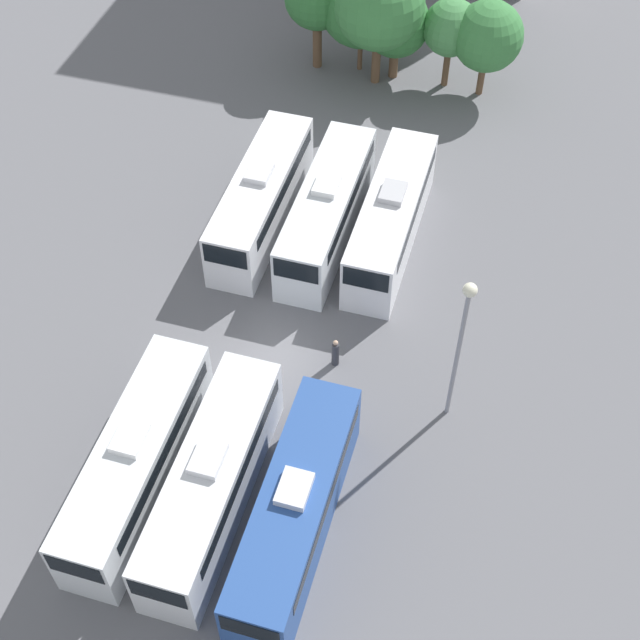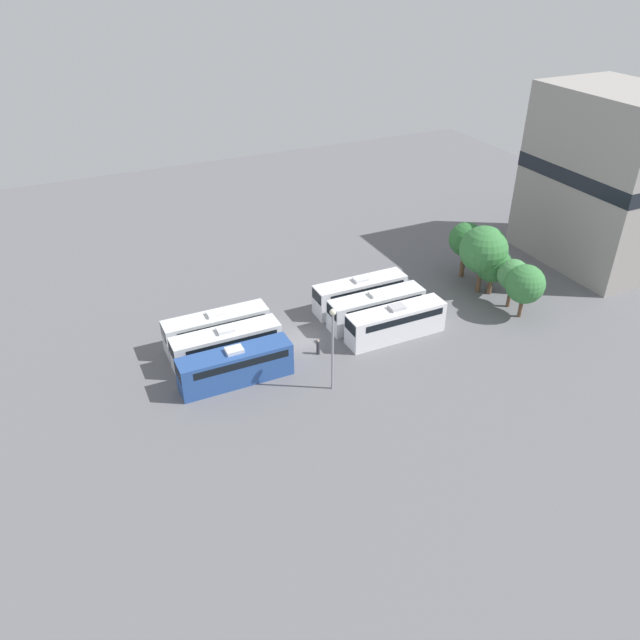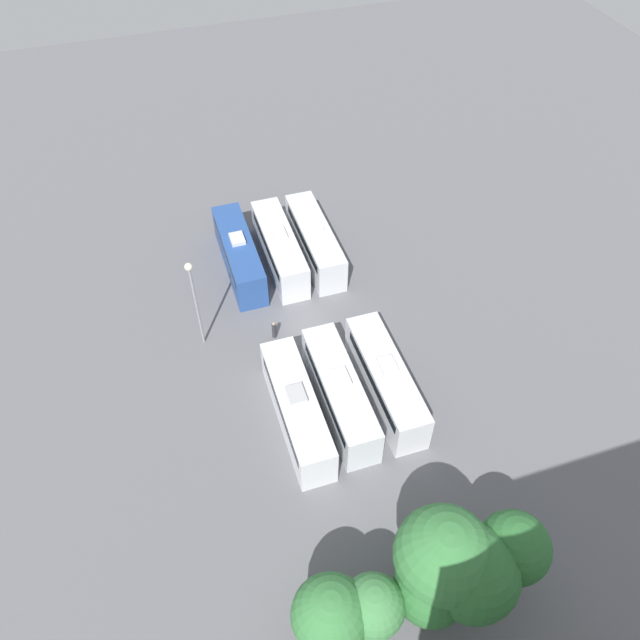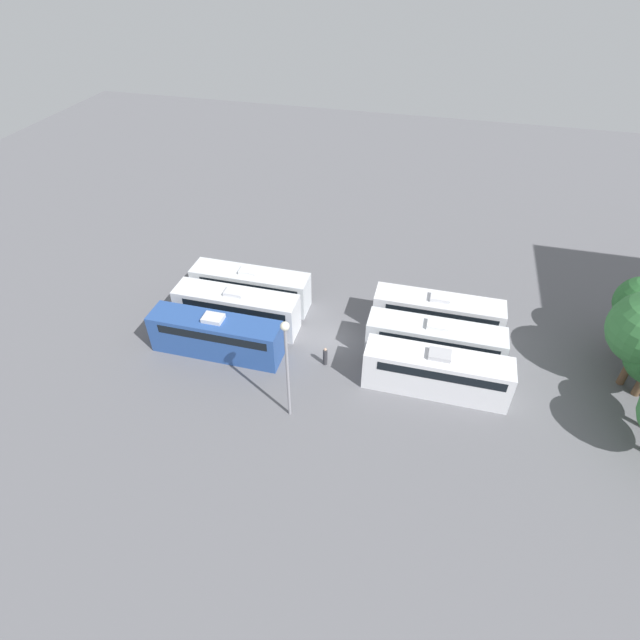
% 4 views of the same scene
% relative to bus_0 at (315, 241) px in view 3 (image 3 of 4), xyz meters
% --- Properties ---
extents(ground_plane, '(124.96, 124.96, 0.00)m').
position_rel_bus_0_xyz_m(ground_plane, '(3.35, 8.30, -1.85)').
color(ground_plane, slate).
extents(bus_0, '(2.60, 10.71, 3.71)m').
position_rel_bus_0_xyz_m(bus_0, '(0.00, 0.00, 0.00)').
color(bus_0, silver).
rests_on(bus_0, ground_plane).
extents(bus_1, '(2.60, 10.71, 3.71)m').
position_rel_bus_0_xyz_m(bus_1, '(3.32, -0.02, 0.00)').
color(bus_1, silver).
rests_on(bus_1, ground_plane).
extents(bus_2, '(2.60, 10.71, 3.71)m').
position_rel_bus_0_xyz_m(bus_2, '(6.97, -0.33, 0.00)').
color(bus_2, '#284C93').
rests_on(bus_2, ground_plane).
extents(bus_3, '(2.60, 10.71, 3.71)m').
position_rel_bus_0_xyz_m(bus_3, '(-0.23, 16.66, 0.00)').
color(bus_3, silver).
rests_on(bus_3, ground_plane).
extents(bus_4, '(2.60, 10.71, 3.71)m').
position_rel_bus_0_xyz_m(bus_4, '(3.36, 16.71, 0.00)').
color(bus_4, silver).
rests_on(bus_4, ground_plane).
extents(bus_5, '(2.60, 10.71, 3.71)m').
position_rel_bus_0_xyz_m(bus_5, '(6.71, 17.12, 0.00)').
color(bus_5, white).
rests_on(bus_5, ground_plane).
extents(worker_person, '(0.36, 0.36, 1.67)m').
position_rel_bus_0_xyz_m(worker_person, '(6.16, 8.48, -1.07)').
color(worker_person, '#333338').
rests_on(worker_person, ground_plane).
extents(light_pole, '(0.60, 0.60, 8.56)m').
position_rel_bus_0_xyz_m(light_pole, '(11.78, 7.27, 3.88)').
color(light_pole, gray).
rests_on(light_pole, ground_plane).
extents(tree_0, '(4.10, 4.10, 6.96)m').
position_rel_bus_0_xyz_m(tree_0, '(-1.55, 31.58, 3.01)').
color(tree_0, brown).
rests_on(tree_0, ground_plane).
extents(tree_1, '(5.31, 5.31, 7.23)m').
position_rel_bus_0_xyz_m(tree_1, '(1.17, 32.01, 2.72)').
color(tree_1, brown).
rests_on(tree_1, ground_plane).
extents(tree_2, '(5.50, 5.50, 8.14)m').
position_rel_bus_0_xyz_m(tree_2, '(2.47, 30.97, 3.52)').
color(tree_2, brown).
rests_on(tree_2, ground_plane).
extents(tree_3, '(4.15, 4.15, 5.84)m').
position_rel_bus_0_xyz_m(tree_3, '(3.43, 31.84, 1.89)').
color(tree_3, brown).
rests_on(tree_3, ground_plane).
extents(tree_4, '(3.47, 3.47, 5.78)m').
position_rel_bus_0_xyz_m(tree_4, '(6.78, 31.86, 2.16)').
color(tree_4, brown).
rests_on(tree_4, ground_plane).
extents(tree_5, '(4.26, 4.26, 6.17)m').
position_rel_bus_0_xyz_m(tree_5, '(9.06, 31.57, 2.18)').
color(tree_5, brown).
rests_on(tree_5, ground_plane).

